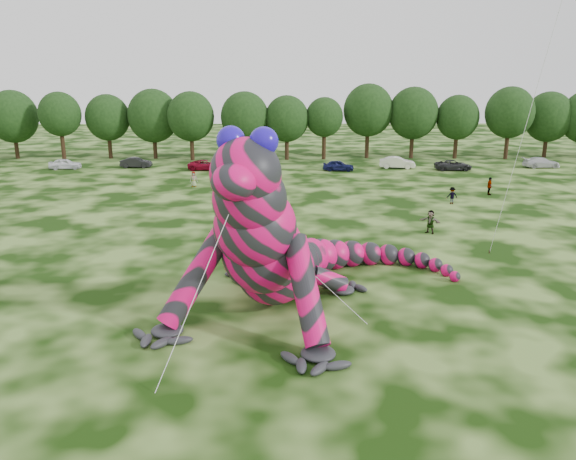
% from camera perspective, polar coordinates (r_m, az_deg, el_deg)
% --- Properties ---
extents(ground, '(240.00, 240.00, 0.00)m').
position_cam_1_polar(ground, '(25.88, 11.41, -11.16)').
color(ground, '#16330A').
rests_on(ground, ground).
extents(inflatable_gecko, '(21.21, 23.05, 9.45)m').
position_cam_1_polar(inflatable_gecko, '(28.82, -0.63, 1.91)').
color(inflatable_gecko, '#E00960').
rests_on(inflatable_gecko, ground).
extents(tree_2, '(7.04, 6.34, 9.64)m').
position_cam_1_polar(tree_2, '(89.87, -26.10, 9.60)').
color(tree_2, black).
rests_on(tree_2, ground).
extents(tree_3, '(5.81, 5.23, 9.44)m').
position_cam_1_polar(tree_3, '(85.50, -22.07, 9.74)').
color(tree_3, black).
rests_on(tree_3, ground).
extents(tree_4, '(6.22, 5.60, 9.06)m').
position_cam_1_polar(tree_4, '(85.12, -17.79, 9.98)').
color(tree_4, black).
rests_on(tree_4, ground).
extents(tree_5, '(7.16, 6.44, 9.80)m').
position_cam_1_polar(tree_5, '(83.20, -13.49, 10.43)').
color(tree_5, black).
rests_on(tree_5, ground).
extents(tree_6, '(6.52, 5.86, 9.49)m').
position_cam_1_polar(tree_6, '(80.48, -9.81, 10.36)').
color(tree_6, black).
rests_on(tree_6, ground).
extents(tree_7, '(6.68, 6.01, 9.48)m').
position_cam_1_polar(tree_7, '(79.82, -4.40, 10.49)').
color(tree_7, black).
rests_on(tree_7, ground).
extents(tree_8, '(6.14, 5.53, 8.94)m').
position_cam_1_polar(tree_8, '(79.89, -0.12, 10.35)').
color(tree_8, black).
rests_on(tree_8, ground).
extents(tree_9, '(5.27, 4.74, 8.68)m').
position_cam_1_polar(tree_9, '(80.51, 3.70, 10.26)').
color(tree_9, black).
rests_on(tree_9, ground).
extents(tree_10, '(7.09, 6.38, 10.50)m').
position_cam_1_polar(tree_10, '(82.41, 8.11, 10.90)').
color(tree_10, black).
rests_on(tree_10, ground).
extents(tree_11, '(7.01, 6.31, 10.07)m').
position_cam_1_polar(tree_11, '(83.28, 12.57, 10.58)').
color(tree_11, black).
rests_on(tree_11, ground).
extents(tree_12, '(5.99, 5.39, 8.97)m').
position_cam_1_polar(tree_12, '(84.54, 16.79, 9.99)').
color(tree_12, black).
rests_on(tree_12, ground).
extents(tree_13, '(6.83, 6.15, 10.13)m').
position_cam_1_polar(tree_13, '(86.34, 21.52, 10.07)').
color(tree_13, black).
rests_on(tree_13, ground).
extents(tree_14, '(6.82, 6.14, 9.40)m').
position_cam_1_polar(tree_14, '(90.38, 24.88, 9.68)').
color(tree_14, black).
rests_on(tree_14, ground).
extents(car_0, '(4.13, 2.12, 1.35)m').
position_cam_1_polar(car_0, '(77.28, -21.69, 6.26)').
color(car_0, white).
rests_on(car_0, ground).
extents(car_1, '(4.01, 1.51, 1.31)m').
position_cam_1_polar(car_1, '(75.66, -15.17, 6.63)').
color(car_1, black).
rests_on(car_1, ground).
extents(car_2, '(4.68, 2.23, 1.29)m').
position_cam_1_polar(car_2, '(71.82, -8.28, 6.55)').
color(car_2, maroon).
rests_on(car_2, ground).
extents(car_3, '(4.64, 2.09, 1.32)m').
position_cam_1_polar(car_3, '(71.56, -3.01, 6.67)').
color(car_3, '#B1B7BB').
rests_on(car_3, ground).
extents(car_4, '(4.04, 2.02, 1.32)m').
position_cam_1_polar(car_4, '(70.82, 5.14, 6.54)').
color(car_4, '#121646').
rests_on(car_4, ground).
extents(car_5, '(4.72, 2.31, 1.49)m').
position_cam_1_polar(car_5, '(73.82, 11.04, 6.74)').
color(car_5, silver).
rests_on(car_5, ground).
extents(car_6, '(4.64, 2.19, 1.28)m').
position_cam_1_polar(car_6, '(73.98, 16.45, 6.34)').
color(car_6, '#262628').
rests_on(car_6, ground).
extents(car_7, '(4.72, 2.09, 1.34)m').
position_cam_1_polar(car_7, '(80.05, 24.34, 6.27)').
color(car_7, silver).
rests_on(car_7, ground).
extents(spectator_4, '(0.86, 0.63, 1.63)m').
position_cam_1_polar(spectator_4, '(61.01, -9.56, 5.12)').
color(spectator_4, gray).
rests_on(spectator_4, ground).
extents(spectator_3, '(0.46, 1.05, 1.77)m').
position_cam_1_polar(spectator_3, '(59.38, 19.80, 4.21)').
color(spectator_3, gray).
rests_on(spectator_3, ground).
extents(spectator_0, '(0.75, 0.68, 1.72)m').
position_cam_1_polar(spectator_0, '(43.38, -2.42, 1.24)').
color(spectator_0, gray).
rests_on(spectator_0, ground).
extents(spectator_2, '(1.06, 0.66, 1.58)m').
position_cam_1_polar(spectator_2, '(54.04, 16.32, 3.38)').
color(spectator_2, gray).
rests_on(spectator_2, ground).
extents(spectator_1, '(1.07, 1.05, 1.74)m').
position_cam_1_polar(spectator_1, '(50.36, -4.89, 3.19)').
color(spectator_1, gray).
rests_on(spectator_1, ground).
extents(spectator_5, '(1.63, 1.43, 1.78)m').
position_cam_1_polar(spectator_5, '(43.40, 14.27, 0.82)').
color(spectator_5, gray).
rests_on(spectator_5, ground).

